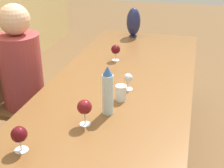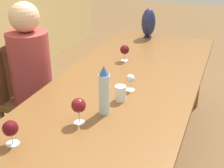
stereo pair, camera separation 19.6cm
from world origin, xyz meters
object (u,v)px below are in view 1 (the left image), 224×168
(water_tumbler, at_px, (121,93))
(wine_glass_3, at_px, (128,79))
(wine_glass_0, at_px, (84,107))
(wine_glass_2, at_px, (116,50))
(water_bottle, at_px, (108,91))
(person_far, at_px, (24,78))
(chair_far, at_px, (17,98))
(wine_glass_4, at_px, (19,135))
(vase, at_px, (133,22))

(water_tumbler, relative_size, wine_glass_3, 0.87)
(wine_glass_0, relative_size, wine_glass_3, 1.32)
(wine_glass_0, height_order, wine_glass_2, wine_glass_0)
(water_bottle, distance_m, wine_glass_3, 0.35)
(wine_glass_2, distance_m, person_far, 0.77)
(water_tumbler, relative_size, chair_far, 0.11)
(wine_glass_4, bearing_deg, vase, -4.14)
(water_tumbler, distance_m, wine_glass_3, 0.16)
(water_tumbler, bearing_deg, wine_glass_2, 17.14)
(water_bottle, distance_m, water_tumbler, 0.20)
(wine_glass_3, xyz_separation_m, person_far, (0.09, 0.85, -0.13))
(water_tumbler, relative_size, wine_glass_2, 0.74)
(water_bottle, bearing_deg, wine_glass_3, -7.75)
(vase, distance_m, person_far, 1.31)
(wine_glass_0, bearing_deg, vase, 2.61)
(water_bottle, distance_m, person_far, 0.93)
(vase, height_order, wine_glass_0, vase)
(wine_glass_3, height_order, person_far, person_far)
(wine_glass_2, distance_m, wine_glass_3, 0.55)
(vase, xyz_separation_m, wine_glass_4, (-2.00, 0.14, -0.06))
(vase, relative_size, chair_far, 0.33)
(vase, relative_size, wine_glass_2, 2.20)
(water_tumbler, xyz_separation_m, wine_glass_3, (0.16, -0.01, 0.03))
(vase, bearing_deg, person_far, 150.47)
(chair_far, bearing_deg, water_bottle, -115.83)
(wine_glass_4, relative_size, chair_far, 0.15)
(wine_glass_3, xyz_separation_m, chair_far, (0.09, 0.93, -0.32))
(chair_far, bearing_deg, wine_glass_3, -95.50)
(wine_glass_4, bearing_deg, water_tumbler, -28.86)
(wine_glass_0, height_order, wine_glass_3, wine_glass_0)
(vase, bearing_deg, chair_far, 147.38)
(water_bottle, height_order, wine_glass_3, water_bottle)
(water_bottle, relative_size, chair_far, 0.33)
(water_bottle, relative_size, wine_glass_3, 2.58)
(wine_glass_2, height_order, wine_glass_3, wine_glass_2)
(water_tumbler, relative_size, person_far, 0.08)
(vase, height_order, chair_far, vase)
(water_bottle, distance_m, vase, 1.56)
(wine_glass_3, bearing_deg, wine_glass_4, 155.64)
(water_tumbler, height_order, wine_glass_0, wine_glass_0)
(vase, distance_m, wine_glass_4, 2.01)
(water_tumbler, height_order, vase, vase)
(vase, bearing_deg, wine_glass_4, 175.86)
(wine_glass_0, relative_size, wine_glass_4, 1.15)
(chair_far, bearing_deg, wine_glass_2, -59.69)
(water_tumbler, bearing_deg, water_bottle, 168.90)
(wine_glass_0, distance_m, person_far, 0.93)
(wine_glass_4, bearing_deg, wine_glass_0, -36.73)
(chair_far, distance_m, person_far, 0.21)
(vase, xyz_separation_m, wine_glass_2, (-0.71, 0.01, -0.06))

